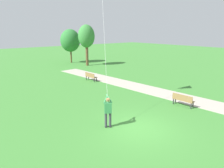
# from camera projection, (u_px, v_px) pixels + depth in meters

# --- Properties ---
(ground_plane) EXTENTS (120.00, 120.00, 0.00)m
(ground_plane) POSITION_uv_depth(u_px,v_px,m) (139.00, 128.00, 11.14)
(ground_plane) COLOR #3D7F33
(walkway_path) EXTENTS (5.11, 32.09, 0.02)m
(walkway_path) POSITION_uv_depth(u_px,v_px,m) (175.00, 96.00, 16.62)
(walkway_path) COLOR #ADA393
(walkway_path) RESTS_ON ground
(person_kite_flyer) EXTENTS (0.54, 0.62, 1.83)m
(person_kite_flyer) POSITION_uv_depth(u_px,v_px,m) (108.00, 109.00, 11.08)
(person_kite_flyer) COLOR #232328
(person_kite_flyer) RESTS_ON ground
(park_bench_near_walkway) EXTENTS (0.57, 1.53, 0.88)m
(park_bench_near_walkway) POSITION_uv_depth(u_px,v_px,m) (183.00, 99.00, 14.32)
(park_bench_near_walkway) COLOR olive
(park_bench_near_walkway) RESTS_ON ground
(park_bench_far_walkway) EXTENTS (0.57, 1.53, 0.88)m
(park_bench_far_walkway) POSITION_uv_depth(u_px,v_px,m) (91.00, 76.00, 21.56)
(park_bench_far_walkway) COLOR olive
(park_bench_far_walkway) RESTS_ON ground
(tree_lakeside_far) EXTENTS (3.27, 2.91, 5.50)m
(tree_lakeside_far) POSITION_uv_depth(u_px,v_px,m) (70.00, 41.00, 32.98)
(tree_lakeside_far) COLOR brown
(tree_lakeside_far) RESTS_ON ground
(tree_behind_path) EXTENTS (2.56, 2.31, 6.14)m
(tree_behind_path) POSITION_uv_depth(u_px,v_px,m) (86.00, 37.00, 30.11)
(tree_behind_path) COLOR brown
(tree_behind_path) RESTS_ON ground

